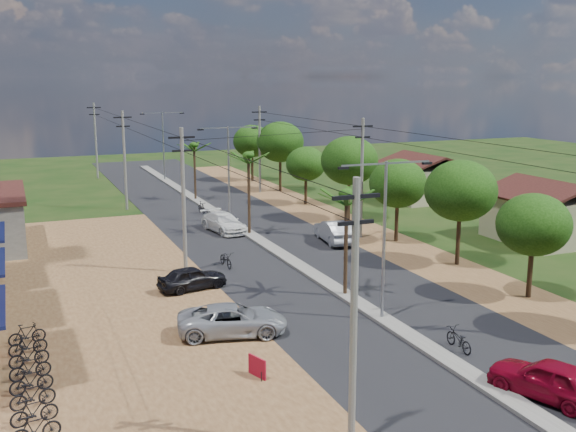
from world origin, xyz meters
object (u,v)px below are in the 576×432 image
Objects in this scene: car_white_far at (224,223)px; car_parked_dark at (192,278)px; car_red_near at (549,380)px; parked_scooter_row at (31,374)px; moto_rider_east at (459,340)px; car_silver_mid at (335,232)px; roadside_sign at (257,367)px; car_parked_silver at (233,321)px.

car_white_far is 14.61m from car_parked_dark.
car_white_far is at bearing -105.76° from car_red_near.
moto_rider_east is at bearing -11.37° from parked_scooter_row.
car_silver_mid is at bearing -98.02° from moto_rider_east.
moto_rider_east reaches higher than roadside_sign.
car_parked_silver reaches higher than roadside_sign.
car_red_near is 1.15× the size of car_parked_dark.
car_silver_mid is 2.66× the size of moto_rider_east.
roadside_sign is (-6.50, -25.53, -0.30)m from car_white_far.
car_white_far is 0.51× the size of parked_scooter_row.
roadside_sign is (-9.50, 5.97, -0.34)m from car_red_near.
car_parked_dark is at bearing -84.86° from car_red_near.
car_parked_dark is (-9.00, 18.18, -0.10)m from car_red_near.
moto_rider_east is at bearing -24.48° from roadside_sign.
car_red_near is at bearing 89.52° from car_silver_mid.
car_white_far is 27.32m from parked_scooter_row.
car_red_near reaches higher than parked_scooter_row.
car_white_far is at bearing -81.42° from moto_rider_east.
car_parked_dark reaches higher than moto_rider_east.
car_white_far is (-3.00, 31.50, -0.04)m from car_red_near.
car_white_far is at bearing -34.28° from car_parked_dark.
car_parked_silver is (-12.50, -14.39, -0.10)m from car_silver_mid.
car_white_far is 4.94× the size of roadside_sign.
car_parked_silver is at bearing 12.90° from parked_scooter_row.
car_white_far is 2.70× the size of moto_rider_east.
car_silver_mid is 19.06m from car_parked_silver.
roadside_sign is (-9.20, 0.86, -0.06)m from moto_rider_east.
car_white_far is at bearing 56.60° from roadside_sign.
car_white_far is 1.28× the size of car_parked_dark.
car_red_near is at bearing -51.25° from roadside_sign.
car_red_near reaches higher than car_parked_dark.
roadside_sign is at bearing 63.28° from car_silver_mid.
car_parked_silver is at bearing 169.97° from car_parked_dark.
car_parked_dark is (-6.00, -13.32, -0.06)m from car_white_far.
car_white_far is 26.35m from roadside_sign.
car_parked_dark is (0.00, 7.46, -0.04)m from car_parked_silver.
parked_scooter_row is (-8.49, 2.69, 0.06)m from roadside_sign.
car_red_near is 0.90× the size of car_white_far.
moto_rider_east is at bearing -93.33° from car_white_far.
car_silver_mid is at bearing 36.71° from roadside_sign.
roadside_sign is at bearing -17.60° from parked_scooter_row.
roadside_sign is (-0.50, -4.75, -0.28)m from car_parked_silver.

